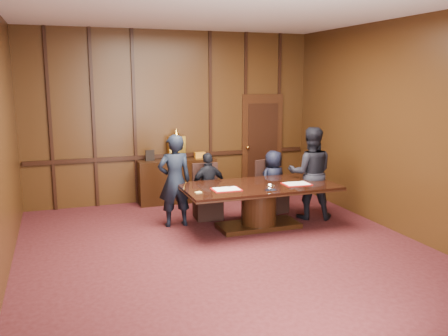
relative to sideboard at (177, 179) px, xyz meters
name	(u,v)px	position (x,y,z in m)	size (l,w,h in m)	color
room	(233,137)	(0.07, -3.12, 1.24)	(7.00, 7.04, 3.50)	#340E0F
sideboard	(177,179)	(0.00, 0.00, 0.00)	(1.60, 0.45, 1.54)	black
conference_table	(259,199)	(0.90, -2.16, 0.02)	(2.62, 1.32, 0.76)	black
folder_left	(226,189)	(0.25, -2.32, 0.28)	(0.46, 0.34, 0.02)	#9F0F0E
folder_right	(297,184)	(1.52, -2.34, 0.28)	(0.47, 0.35, 0.02)	#9F0F0E
inkstand	(270,187)	(0.90, -2.61, 0.33)	(0.20, 0.14, 0.12)	white
notepad	(198,192)	(-0.24, -2.36, 0.28)	(0.10, 0.07, 0.01)	#FFE47C
chair_left	(207,202)	(0.25, -1.28, -0.19)	(0.51, 0.51, 0.99)	black
chair_right	(271,196)	(1.54, -1.28, -0.19)	(0.58, 0.58, 0.99)	black
signatory_left	(208,186)	(0.25, -1.36, 0.13)	(0.72, 0.30, 1.23)	black
signatory_right	(273,182)	(1.55, -1.36, 0.12)	(0.59, 0.38, 1.20)	black
witness_left	(175,181)	(-0.43, -1.56, 0.32)	(0.59, 0.39, 1.61)	black
witness_right	(310,173)	(2.02, -1.92, 0.36)	(0.82, 0.64, 1.69)	black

